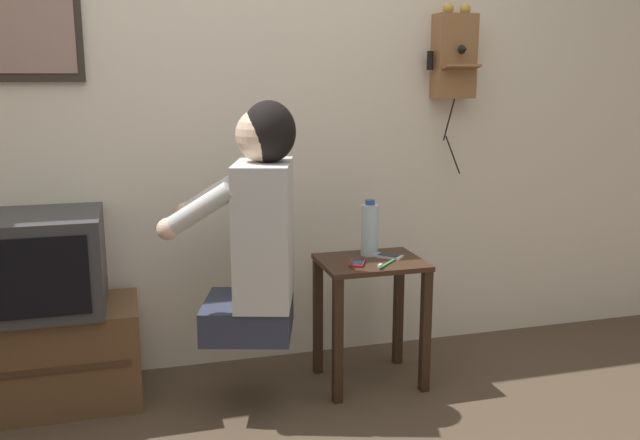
{
  "coord_description": "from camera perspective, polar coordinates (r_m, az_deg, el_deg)",
  "views": [
    {
      "loc": [
        -0.49,
        -2.13,
        1.38
      ],
      "look_at": [
        0.26,
        0.57,
        0.79
      ],
      "focal_mm": 38.0,
      "sensor_mm": 36.0,
      "label": 1
    }
  ],
  "objects": [
    {
      "name": "person",
      "position": [
        2.76,
        -5.24,
        -0.51
      ],
      "size": [
        0.59,
        0.52,
        0.96
      ],
      "rotation": [
        0.0,
        0.0,
        1.28
      ],
      "color": "#2D3347",
      "rests_on": "ground_plane"
    },
    {
      "name": "cell_phone_spare",
      "position": [
        3.08,
        5.8,
        -3.05
      ],
      "size": [
        0.13,
        0.13,
        0.01
      ],
      "rotation": [
        0.0,
        0.0,
        0.78
      ],
      "color": "silver",
      "rests_on": "side_table"
    },
    {
      "name": "framed_picture",
      "position": [
        3.16,
        -23.42,
        15.28
      ],
      "size": [
        0.43,
        0.03,
        0.51
      ],
      "color": "#2D2823"
    },
    {
      "name": "tv_stand",
      "position": [
        3.16,
        -21.72,
        -10.61
      ],
      "size": [
        0.74,
        0.41,
        0.43
      ],
      "color": "brown",
      "rests_on": "ground_plane"
    },
    {
      "name": "wall_back",
      "position": [
        3.21,
        -6.97,
        10.0
      ],
      "size": [
        6.8,
        0.05,
        2.55
      ],
      "color": "silver",
      "rests_on": "ground_plane"
    },
    {
      "name": "cell_phone_held",
      "position": [
        2.96,
        3.17,
        -3.6
      ],
      "size": [
        0.11,
        0.14,
        0.01
      ],
      "rotation": [
        0.0,
        0.0,
        -0.44
      ],
      "color": "maroon",
      "rests_on": "side_table"
    },
    {
      "name": "water_bottle",
      "position": [
        3.08,
        4.2,
        -0.79
      ],
      "size": [
        0.08,
        0.08,
        0.26
      ],
      "color": "silver",
      "rests_on": "side_table"
    },
    {
      "name": "wall_phone_antique",
      "position": [
        3.45,
        11.22,
        13.45
      ],
      "size": [
        0.24,
        0.19,
        0.82
      ],
      "color": "olive"
    },
    {
      "name": "toothbrush",
      "position": [
        2.94,
        5.51,
        -3.75
      ],
      "size": [
        0.12,
        0.12,
        0.02
      ],
      "rotation": [
        0.0,
        0.0,
        2.36
      ],
      "color": "#4CBF66",
      "rests_on": "side_table"
    },
    {
      "name": "television",
      "position": [
        3.04,
        -22.48,
        -3.28
      ],
      "size": [
        0.5,
        0.5,
        0.41
      ],
      "color": "#38383A",
      "rests_on": "tv_stand"
    },
    {
      "name": "side_table",
      "position": [
        3.07,
        4.27,
        -6.15
      ],
      "size": [
        0.46,
        0.37,
        0.58
      ],
      "color": "#382316",
      "rests_on": "ground_plane"
    }
  ]
}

